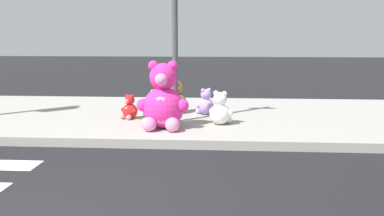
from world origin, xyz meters
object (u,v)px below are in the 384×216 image
Objects in this scene: sign_pole at (175,29)px; plush_pink_large at (163,102)px; plush_brown at (176,100)px; plush_white at (220,111)px; plush_lavender at (205,104)px; plush_lime at (153,106)px; plush_red at (129,109)px.

sign_pole reaches higher than plush_pink_large.
sign_pole reaches higher than plush_brown.
sign_pole is 2.74× the size of plush_pink_large.
plush_brown is at bearing 131.12° from plush_white.
plush_brown is 1.11× the size of plush_white.
plush_lavender is 0.88× the size of plush_white.
plush_brown is at bearing 49.56° from plush_lime.
plush_pink_large is 2.18× the size of plush_lavender.
plush_lavender is 0.99m from plush_white.
plush_red is (-1.44, -0.56, -0.03)m from plush_lavender.
plush_pink_large is 1.09m from plush_lime.
plush_red is 0.77× the size of plush_white.
plush_white is (1.75, -0.38, 0.06)m from plush_red.
sign_pole is 1.37m from plush_pink_large.
plush_white is (0.84, -0.18, -1.45)m from sign_pole.
plush_lavender is at bearing 21.08° from plush_red.
plush_red is at bearing 167.60° from plush_white.
sign_pole is 6.01× the size of plush_lime.
plush_brown is at bearing 95.83° from sign_pole.
plush_brown reaches higher than plush_lavender.
plush_lavender is at bearing -11.05° from plush_brown.
sign_pole reaches higher than plush_red.
sign_pole reaches higher than plush_lavender.
plush_pink_large reaches higher than plush_white.
plush_red is (-0.76, 0.79, -0.28)m from plush_pink_large.
sign_pole is at bearing -40.17° from plush_lime.
plush_white is (0.98, 0.41, -0.22)m from plush_pink_large.
plush_brown is (0.06, 1.47, -0.19)m from plush_pink_large.
plush_white is at bearing -11.94° from sign_pole.
plush_pink_large is at bearing -92.22° from plush_brown.
plush_lime is (-0.40, -0.47, -0.06)m from plush_brown.
plush_lavender reaches higher than plush_red.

